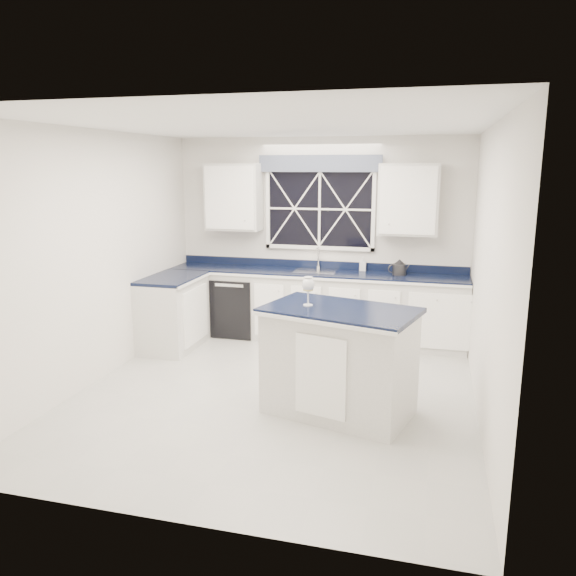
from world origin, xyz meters
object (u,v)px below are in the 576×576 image
(island, at_px, (339,361))
(kettle, at_px, (399,268))
(soap_bottle, at_px, (363,264))
(dishwasher, at_px, (238,305))
(wine_glass, at_px, (308,286))
(faucet, at_px, (318,258))

(island, bearing_deg, kettle, 95.25)
(island, distance_m, soap_bottle, 2.51)
(dishwasher, xyz_separation_m, wine_glass, (1.50, -2.20, 0.81))
(island, distance_m, wine_glass, 0.77)
(dishwasher, distance_m, faucet, 1.31)
(faucet, height_order, soap_bottle, faucet)
(kettle, relative_size, soap_bottle, 1.48)
(kettle, bearing_deg, dishwasher, 160.47)
(faucet, bearing_deg, soap_bottle, 2.41)
(faucet, bearing_deg, wine_glass, -80.56)
(faucet, height_order, island, faucet)
(kettle, height_order, soap_bottle, kettle)
(dishwasher, bearing_deg, faucet, 10.02)
(kettle, xyz_separation_m, soap_bottle, (-0.49, 0.18, -0.00))
(island, bearing_deg, faucet, 121.27)
(island, xyz_separation_m, kettle, (0.39, 2.27, 0.52))
(dishwasher, distance_m, kettle, 2.29)
(island, bearing_deg, soap_bottle, 107.32)
(kettle, distance_m, soap_bottle, 0.52)
(faucet, distance_m, wine_glass, 2.43)
(wine_glass, bearing_deg, island, -5.46)
(wine_glass, height_order, soap_bottle, wine_glass)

